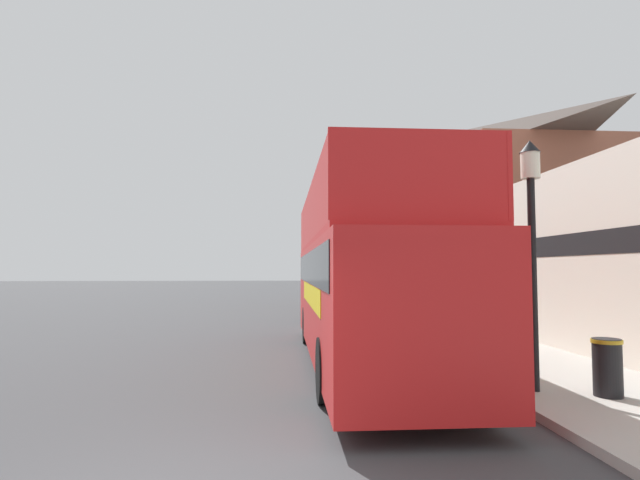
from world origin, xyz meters
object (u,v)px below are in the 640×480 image
object	(u,v)px
parked_car_ahead_of_bus	(345,306)
lamp_post_nearest	(531,215)
lamp_post_second	(404,235)
litter_bin	(607,366)
tour_bus	(361,286)

from	to	relation	value
parked_car_ahead_of_bus	lamp_post_nearest	xyz separation A→B (m)	(1.71, -12.38, 2.45)
parked_car_ahead_of_bus	lamp_post_second	distance (m)	4.89
parked_car_ahead_of_bus	litter_bin	size ratio (longest dim) A/B	4.73
tour_bus	lamp_post_second	xyz separation A→B (m)	(2.33, 5.26, 1.59)
lamp_post_nearest	litter_bin	distance (m)	2.72
lamp_post_second	parked_car_ahead_of_bus	bearing A→B (deg)	113.37
parked_car_ahead_of_bus	tour_bus	bearing A→B (deg)	-92.38
tour_bus	lamp_post_second	bearing A→B (deg)	66.30
tour_bus	litter_bin	xyz separation A→B (m)	(3.43, -3.80, -1.16)
tour_bus	lamp_post_second	distance (m)	5.97
parked_car_ahead_of_bus	lamp_post_second	world-z (taller)	lamp_post_second
tour_bus	parked_car_ahead_of_bus	size ratio (longest dim) A/B	2.54
parked_car_ahead_of_bus	lamp_post_second	size ratio (longest dim) A/B	0.93
lamp_post_second	lamp_post_nearest	bearing A→B (deg)	-89.33
parked_car_ahead_of_bus	litter_bin	bearing A→B (deg)	-75.84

